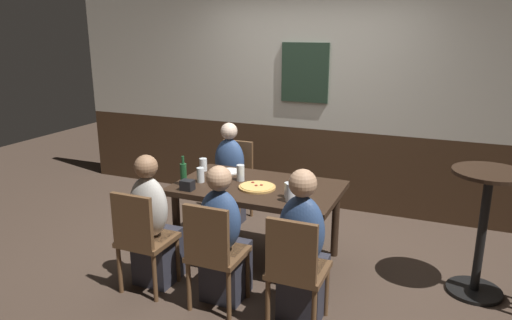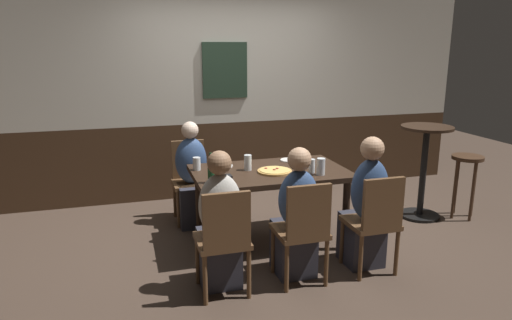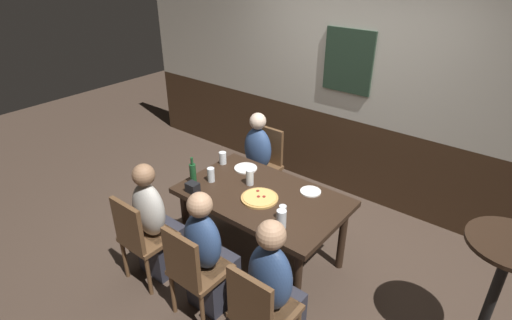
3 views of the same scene
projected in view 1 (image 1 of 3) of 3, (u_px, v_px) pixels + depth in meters
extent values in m
plane|color=#423328|center=(258.00, 260.00, 4.48)|extent=(12.00, 12.00, 0.00)
cube|color=#3D2819|center=(310.00, 166.00, 5.81)|extent=(6.40, 0.10, 0.95)
cube|color=beige|center=(313.00, 58.00, 5.46)|extent=(6.40, 0.10, 1.65)
cube|color=#233828|center=(305.00, 73.00, 5.48)|extent=(0.56, 0.03, 0.68)
cube|color=black|center=(258.00, 188.00, 4.29)|extent=(1.48, 0.90, 0.05)
cylinder|color=black|center=(177.00, 230.00, 4.29)|extent=(0.07, 0.07, 0.69)
cylinder|color=black|center=(313.00, 256.00, 3.82)|extent=(0.07, 0.07, 0.69)
cylinder|color=black|center=(215.00, 203.00, 4.95)|extent=(0.07, 0.07, 0.69)
cylinder|color=black|center=(335.00, 222.00, 4.48)|extent=(0.07, 0.07, 0.69)
cube|color=brown|center=(231.00, 183.00, 5.31)|extent=(0.40, 0.40, 0.04)
cube|color=brown|center=(238.00, 159.00, 5.40)|extent=(0.36, 0.04, 0.43)
cylinder|color=brown|center=(239.00, 210.00, 5.15)|extent=(0.04, 0.04, 0.41)
cylinder|color=brown|center=(211.00, 205.00, 5.28)|extent=(0.04, 0.04, 0.41)
cylinder|color=brown|center=(251.00, 199.00, 5.46)|extent=(0.04, 0.04, 0.41)
cylinder|color=brown|center=(225.00, 196.00, 5.58)|extent=(0.04, 0.04, 0.41)
cube|color=brown|center=(218.00, 254.00, 3.66)|extent=(0.40, 0.40, 0.04)
cube|color=brown|center=(206.00, 235.00, 3.44)|extent=(0.36, 0.04, 0.43)
cylinder|color=brown|center=(210.00, 266.00, 3.94)|extent=(0.04, 0.04, 0.41)
cylinder|color=brown|center=(247.00, 274.00, 3.81)|extent=(0.04, 0.04, 0.41)
cylinder|color=brown|center=(189.00, 286.00, 3.63)|extent=(0.04, 0.04, 0.41)
cylinder|color=brown|center=(229.00, 296.00, 3.51)|extent=(0.04, 0.04, 0.41)
cube|color=brown|center=(299.00, 270.00, 3.42)|extent=(0.40, 0.40, 0.04)
cube|color=brown|center=(291.00, 251.00, 3.19)|extent=(0.36, 0.04, 0.43)
cylinder|color=brown|center=(284.00, 282.00, 3.69)|extent=(0.04, 0.04, 0.41)
cylinder|color=brown|center=(327.00, 291.00, 3.57)|extent=(0.04, 0.04, 0.41)
cylinder|color=brown|center=(268.00, 305.00, 3.39)|extent=(0.04, 0.04, 0.41)
cylinder|color=brown|center=(314.00, 316.00, 3.26)|extent=(0.04, 0.04, 0.41)
cube|color=brown|center=(148.00, 240.00, 3.90)|extent=(0.40, 0.40, 0.04)
cube|color=brown|center=(132.00, 221.00, 3.68)|extent=(0.36, 0.04, 0.43)
cylinder|color=brown|center=(145.00, 252.00, 4.18)|extent=(0.04, 0.04, 0.41)
cylinder|color=brown|center=(178.00, 259.00, 4.05)|extent=(0.04, 0.04, 0.41)
cylinder|color=brown|center=(120.00, 270.00, 3.88)|extent=(0.04, 0.04, 0.41)
cylinder|color=brown|center=(155.00, 278.00, 3.75)|extent=(0.04, 0.04, 0.41)
cube|color=#2D2D38|center=(227.00, 204.00, 5.25)|extent=(0.32, 0.34, 0.45)
ellipsoid|color=#334C7A|center=(229.00, 161.00, 5.20)|extent=(0.34, 0.22, 0.50)
sphere|color=beige|center=(229.00, 131.00, 5.11)|extent=(0.18, 0.18, 0.18)
cube|color=#2D2D38|center=(226.00, 270.00, 3.83)|extent=(0.32, 0.34, 0.45)
ellipsoid|color=#334C7A|center=(220.00, 220.00, 3.62)|extent=(0.34, 0.22, 0.49)
sphere|color=tan|center=(219.00, 178.00, 3.53)|extent=(0.19, 0.19, 0.19)
cube|color=#2D2D38|center=(303.00, 287.00, 3.59)|extent=(0.32, 0.34, 0.45)
ellipsoid|color=#334C7A|center=(301.00, 231.00, 3.37)|extent=(0.34, 0.22, 0.54)
sphere|color=tan|center=(303.00, 183.00, 3.28)|extent=(0.20, 0.20, 0.20)
cube|color=#2D2D38|center=(158.00, 256.00, 4.07)|extent=(0.32, 0.34, 0.45)
ellipsoid|color=beige|center=(149.00, 207.00, 3.86)|extent=(0.34, 0.22, 0.51)
sphere|color=#936B4C|center=(146.00, 167.00, 3.77)|extent=(0.19, 0.19, 0.19)
cylinder|color=tan|center=(257.00, 187.00, 4.20)|extent=(0.33, 0.33, 0.02)
cylinder|color=#DBB760|center=(257.00, 186.00, 4.20)|extent=(0.29, 0.29, 0.01)
cylinder|color=maroon|center=(261.00, 185.00, 4.21)|extent=(0.03, 0.03, 0.00)
cylinder|color=maroon|center=(256.00, 185.00, 4.19)|extent=(0.03, 0.03, 0.00)
cylinder|color=maroon|center=(253.00, 182.00, 4.28)|extent=(0.03, 0.03, 0.00)
cylinder|color=silver|center=(201.00, 175.00, 4.35)|extent=(0.07, 0.07, 0.14)
cylinder|color=#B26623|center=(201.00, 177.00, 4.36)|extent=(0.06, 0.06, 0.09)
cylinder|color=silver|center=(203.00, 165.00, 4.70)|extent=(0.07, 0.07, 0.13)
cylinder|color=gold|center=(203.00, 166.00, 4.70)|extent=(0.07, 0.07, 0.09)
cylinder|color=silver|center=(241.00, 173.00, 4.39)|extent=(0.07, 0.07, 0.15)
cylinder|color=#B26623|center=(241.00, 174.00, 4.40)|extent=(0.06, 0.06, 0.12)
cylinder|color=silver|center=(288.00, 190.00, 3.96)|extent=(0.06, 0.06, 0.13)
cylinder|color=gold|center=(288.00, 192.00, 3.96)|extent=(0.05, 0.05, 0.09)
cylinder|color=silver|center=(290.00, 193.00, 3.86)|extent=(0.08, 0.08, 0.16)
cylinder|color=silver|center=(290.00, 195.00, 3.86)|extent=(0.07, 0.07, 0.11)
cylinder|color=#194723|center=(183.00, 174.00, 4.26)|extent=(0.06, 0.06, 0.20)
cylinder|color=#194723|center=(183.00, 160.00, 4.23)|extent=(0.03, 0.03, 0.07)
cylinder|color=white|center=(229.00, 171.00, 4.67)|extent=(0.23, 0.23, 0.01)
cylinder|color=white|center=(301.00, 179.00, 4.43)|extent=(0.19, 0.19, 0.01)
cube|color=black|center=(187.00, 185.00, 4.15)|extent=(0.11, 0.09, 0.09)
cylinder|color=black|center=(474.00, 290.00, 3.93)|extent=(0.44, 0.44, 0.03)
cylinder|color=black|center=(482.00, 234.00, 3.79)|extent=(0.07, 0.07, 0.99)
cylinder|color=black|center=(490.00, 173.00, 3.65)|extent=(0.56, 0.56, 0.03)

